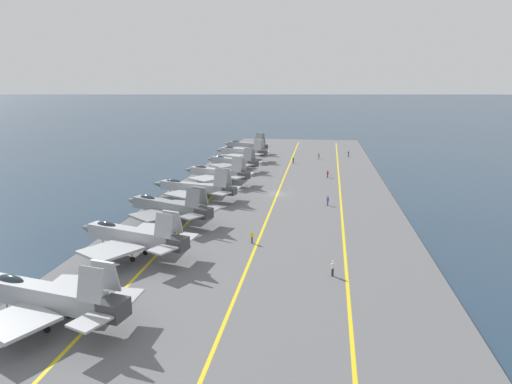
% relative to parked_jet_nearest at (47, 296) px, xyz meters
% --- Properties ---
extents(ground_plane, '(2000.00, 2000.00, 0.00)m').
position_rel_parked_jet_nearest_xyz_m(ground_plane, '(51.36, -15.15, -2.96)').
color(ground_plane, '#23384C').
extents(carrier_deck, '(180.51, 43.23, 0.40)m').
position_rel_parked_jet_nearest_xyz_m(carrier_deck, '(51.36, -15.15, -2.76)').
color(carrier_deck, slate).
rests_on(carrier_deck, ground).
extents(deck_stripe_foul_line, '(162.43, 3.53, 0.01)m').
position_rel_parked_jet_nearest_xyz_m(deck_stripe_foul_line, '(51.36, -27.04, -2.56)').
color(deck_stripe_foul_line, yellow).
rests_on(deck_stripe_foul_line, carrier_deck).
extents(deck_stripe_centerline, '(162.46, 0.36, 0.01)m').
position_rel_parked_jet_nearest_xyz_m(deck_stripe_centerline, '(51.36, -15.15, -2.56)').
color(deck_stripe_centerline, yellow).
rests_on(deck_stripe_centerline, carrier_deck).
extents(deck_stripe_edge_line, '(162.45, 1.55, 0.01)m').
position_rel_parked_jet_nearest_xyz_m(deck_stripe_edge_line, '(51.36, -3.26, -2.56)').
color(deck_stripe_edge_line, yellow).
rests_on(deck_stripe_edge_line, carrier_deck).
extents(parked_jet_nearest, '(12.37, 16.41, 6.32)m').
position_rel_parked_jet_nearest_xyz_m(parked_jet_nearest, '(0.00, 0.00, 0.00)').
color(parked_jet_nearest, '#A8AAAF').
rests_on(parked_jet_nearest, carrier_deck).
extents(parked_jet_second, '(14.00, 16.01, 6.31)m').
position_rel_parked_jet_nearest_xyz_m(parked_jet_second, '(16.01, -0.99, 0.14)').
color(parked_jet_second, '#A8AAAF').
rests_on(parked_jet_second, carrier_deck).
extents(parked_jet_third, '(12.58, 16.39, 6.11)m').
position_rel_parked_jet_nearest_xyz_m(parked_jet_third, '(30.19, -0.60, -0.03)').
color(parked_jet_third, gray).
rests_on(parked_jet_third, carrier_deck).
extents(parked_jet_fourth, '(12.37, 17.38, 6.11)m').
position_rel_parked_jet_nearest_xyz_m(parked_jet_fourth, '(45.06, -0.61, -0.37)').
color(parked_jet_fourth, '#9EA3A8').
rests_on(parked_jet_fourth, carrier_deck).
extents(parked_jet_fifth, '(13.86, 16.10, 6.16)m').
position_rel_parked_jet_nearest_xyz_m(parked_jet_fifth, '(58.40, -1.69, -0.17)').
color(parked_jet_fifth, '#A8AAAF').
rests_on(parked_jet_fifth, carrier_deck).
extents(parked_jet_sixth, '(12.63, 15.06, 5.85)m').
position_rel_parked_jet_nearest_xyz_m(parked_jet_sixth, '(74.38, -1.93, -0.40)').
color(parked_jet_sixth, '#93999E').
rests_on(parked_jet_sixth, carrier_deck).
extents(parked_jet_seventh, '(11.90, 15.69, 6.17)m').
position_rel_parked_jet_nearest_xyz_m(parked_jet_seventh, '(88.88, -1.64, -0.05)').
color(parked_jet_seventh, '#A8AAAF').
rests_on(parked_jet_seventh, carrier_deck).
extents(parked_jet_eighth, '(12.96, 15.65, 6.43)m').
position_rel_parked_jet_nearest_xyz_m(parked_jet_eighth, '(103.37, -0.49, -0.16)').
color(parked_jet_eighth, gray).
rests_on(parked_jet_eighth, carrier_deck).
extents(crew_blue_vest, '(0.46, 0.42, 1.72)m').
position_rel_parked_jet_nearest_xyz_m(crew_blue_vest, '(43.79, -24.57, -1.62)').
color(crew_blue_vest, '#4C473D').
rests_on(crew_blue_vest, carrier_deck).
extents(crew_green_vest, '(0.46, 0.44, 1.69)m').
position_rel_parked_jet_nearest_xyz_m(crew_green_vest, '(86.79, -16.00, -1.63)').
color(crew_green_vest, '#232328').
rests_on(crew_green_vest, carrier_deck).
extents(crew_purple_vest, '(0.41, 0.46, 1.84)m').
position_rel_parked_jet_nearest_xyz_m(crew_purple_vest, '(99.77, -31.16, -1.55)').
color(crew_purple_vest, '#383328').
rests_on(crew_purple_vest, carrier_deck).
extents(crew_white_vest, '(0.45, 0.45, 1.82)m').
position_rel_parked_jet_nearest_xyz_m(crew_white_vest, '(13.70, -24.76, -1.56)').
color(crew_white_vest, '#232328').
rests_on(crew_white_vest, carrier_deck).
extents(crew_yellow_vest, '(0.46, 0.45, 1.74)m').
position_rel_parked_jet_nearest_xyz_m(crew_yellow_vest, '(22.97, -14.48, -1.60)').
color(crew_yellow_vest, '#4C473D').
rests_on(crew_yellow_vest, carrier_deck).
extents(crew_brown_vest, '(0.45, 0.38, 1.66)m').
position_rel_parked_jet_nearest_xyz_m(crew_brown_vest, '(94.87, -22.70, -1.65)').
color(crew_brown_vest, '#4C473D').
rests_on(crew_brown_vest, carrier_deck).
extents(crew_red_vest, '(0.40, 0.46, 1.67)m').
position_rel_parked_jet_nearest_xyz_m(crew_red_vest, '(68.60, -24.84, -1.64)').
color(crew_red_vest, '#383328').
rests_on(crew_red_vest, carrier_deck).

